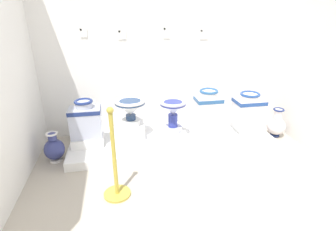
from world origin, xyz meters
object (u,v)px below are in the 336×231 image
(plinth_block_pale_glazed, at_px, (88,140))
(info_placard_third, at_px, (167,32))
(antique_toilet_tall_cobalt, at_px, (208,107))
(antique_toilet_rightmost, at_px, (173,110))
(stanchion_post_near_left, at_px, (116,173))
(plinth_block_tall_cobalt, at_px, (207,127))
(antique_toilet_central_ornate, at_px, (248,108))
(decorative_vase_companion, at_px, (54,149))
(info_placard_first, at_px, (83,32))
(plinth_block_rightmost, at_px, (173,135))
(plinth_block_central_ornate, at_px, (246,127))
(decorative_vase_corner, at_px, (276,125))
(info_placard_fourth, at_px, (204,34))
(antique_toilet_pale_glazed, at_px, (86,119))
(info_placard_second, at_px, (122,34))
(plinth_block_leftmost, at_px, (132,131))

(plinth_block_pale_glazed, xyz_separation_m, info_placard_third, (1.13, 0.53, 1.27))
(antique_toilet_tall_cobalt, bearing_deg, antique_toilet_rightmost, -165.28)
(info_placard_third, relative_size, stanchion_post_near_left, 0.17)
(plinth_block_tall_cobalt, bearing_deg, stanchion_post_near_left, -140.67)
(antique_toilet_central_ornate, relative_size, stanchion_post_near_left, 0.47)
(antique_toilet_tall_cobalt, bearing_deg, decorative_vase_companion, -172.78)
(info_placard_third, height_order, stanchion_post_near_left, info_placard_third)
(antique_toilet_tall_cobalt, bearing_deg, info_placard_first, 165.03)
(plinth_block_pale_glazed, distance_m, plinth_block_rightmost, 1.11)
(plinth_block_rightmost, relative_size, decorative_vase_companion, 0.86)
(plinth_block_central_ornate, height_order, decorative_vase_corner, decorative_vase_corner)
(plinth_block_rightmost, distance_m, antique_toilet_central_ornate, 1.12)
(info_placard_third, height_order, info_placard_fourth, info_placard_third)
(info_placard_fourth, bearing_deg, antique_toilet_pale_glazed, -162.44)
(plinth_block_central_ornate, distance_m, decorative_vase_corner, 0.45)
(antique_toilet_central_ornate, xyz_separation_m, info_placard_third, (-1.06, 0.52, 0.98))
(plinth_block_rightmost, distance_m, info_placard_second, 1.50)
(plinth_block_tall_cobalt, bearing_deg, info_placard_first, 165.03)
(plinth_block_rightmost, bearing_deg, info_placard_second, 135.73)
(info_placard_second, bearing_deg, decorative_vase_corner, -14.74)
(antique_toilet_rightmost, relative_size, plinth_block_central_ornate, 1.14)
(plinth_block_leftmost, relative_size, plinth_block_central_ornate, 0.88)
(plinth_block_leftmost, height_order, decorative_vase_companion, decorative_vase_companion)
(antique_toilet_pale_glazed, relative_size, info_placard_second, 3.80)
(antique_toilet_central_ornate, bearing_deg, antique_toilet_rightmost, -177.85)
(plinth_block_central_ornate, distance_m, stanchion_post_near_left, 2.08)
(plinth_block_central_ornate, bearing_deg, decorative_vase_corner, -4.04)
(info_placard_third, bearing_deg, antique_toilet_central_ornate, -26.35)
(antique_toilet_pale_glazed, distance_m, plinth_block_rightmost, 1.15)
(info_placard_third, bearing_deg, plinth_block_central_ornate, -26.35)
(antique_toilet_pale_glazed, distance_m, decorative_vase_corner, 2.66)
(antique_toilet_rightmost, distance_m, info_placard_third, 1.08)
(stanchion_post_near_left, bearing_deg, info_placard_first, 101.87)
(decorative_vase_companion, bearing_deg, antique_toilet_pale_glazed, 22.14)
(plinth_block_tall_cobalt, xyz_separation_m, info_placard_third, (-0.50, 0.43, 1.27))
(info_placard_first, bearing_deg, antique_toilet_rightmost, -27.82)
(plinth_block_leftmost, relative_size, decorative_vase_companion, 0.87)
(antique_toilet_rightmost, relative_size, info_placard_second, 3.38)
(plinth_block_central_ornate, distance_m, info_placard_third, 1.73)
(plinth_block_rightmost, bearing_deg, info_placard_first, 152.18)
(plinth_block_leftmost, xyz_separation_m, info_placard_second, (-0.04, 0.42, 1.22))
(plinth_block_pale_glazed, xyz_separation_m, antique_toilet_rightmost, (1.11, -0.04, 0.35))
(plinth_block_tall_cobalt, xyz_separation_m, decorative_vase_corner, (1.01, -0.13, 0.01))
(antique_toilet_pale_glazed, distance_m, antique_toilet_central_ornate, 2.19)
(antique_toilet_tall_cobalt, bearing_deg, decorative_vase_corner, -7.30)
(plinth_block_pale_glazed, distance_m, antique_toilet_tall_cobalt, 1.66)
(plinth_block_central_ornate, bearing_deg, decorative_vase_companion, -176.49)
(plinth_block_rightmost, bearing_deg, plinth_block_leftmost, 165.13)
(plinth_block_central_ornate, bearing_deg, plinth_block_pale_glazed, -179.96)
(info_placard_fourth, bearing_deg, info_placard_first, -180.00)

